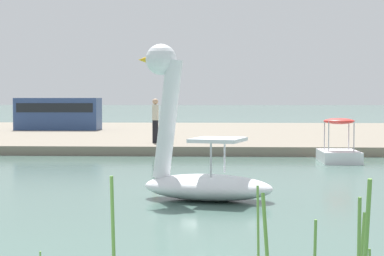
{
  "coord_description": "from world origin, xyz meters",
  "views": [
    {
      "loc": [
        2.16,
        -5.26,
        2.19
      ],
      "look_at": [
        1.19,
        12.88,
        1.4
      ],
      "focal_mm": 65.25,
      "sensor_mm": 36.0,
      "label": 1
    }
  ],
  "objects": [
    {
      "name": "swan_boat",
      "position": [
        1.48,
        9.58,
        0.82
      ],
      "size": [
        3.12,
        2.07,
        3.35
      ],
      "color": "white",
      "rests_on": "ground_plane"
    },
    {
      "name": "parked_van",
      "position": [
        -7.58,
        34.04,
        1.34
      ],
      "size": [
        4.71,
        1.94,
        1.82
      ],
      "color": "navy",
      "rests_on": "shore_bank_far"
    },
    {
      "name": "person_on_path",
      "position": [
        -0.82,
        22.79,
        1.32
      ],
      "size": [
        0.25,
        0.23,
        1.8
      ],
      "color": "black",
      "rests_on": "shore_bank_far"
    },
    {
      "name": "shore_bank_far",
      "position": [
        0.0,
        33.13,
        0.18
      ],
      "size": [
        120.83,
        25.0,
        0.35
      ],
      "primitive_type": "cube",
      "color": "slate",
      "rests_on": "ground_plane"
    },
    {
      "name": "pedal_boat_red",
      "position": [
        5.88,
        18.59,
        0.42
      ],
      "size": [
        1.29,
        2.1,
        1.49
      ],
      "color": "white",
      "rests_on": "ground_plane"
    }
  ]
}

